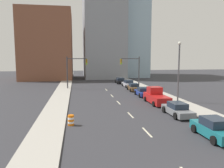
% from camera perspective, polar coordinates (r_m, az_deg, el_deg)
% --- Properties ---
extents(sidewalk_left, '(2.82, 88.54, 0.14)m').
position_cam_1_polar(sidewalk_left, '(52.25, -12.02, 0.05)').
color(sidewalk_left, '#ADA89E').
rests_on(sidewalk_left, ground).
extents(sidewalk_right, '(2.82, 88.54, 0.14)m').
position_cam_1_polar(sidewalk_right, '(53.98, 5.48, 0.38)').
color(sidewalk_right, '#ADA89E').
rests_on(sidewalk_right, ground).
extents(lane_stripe_at_9m, '(0.16, 2.40, 0.01)m').
position_cam_1_polar(lane_stripe_at_9m, '(18.56, 9.13, -12.31)').
color(lane_stripe_at_9m, beige).
rests_on(lane_stripe_at_9m, ground).
extents(lane_stripe_at_15m, '(0.16, 2.40, 0.01)m').
position_cam_1_polar(lane_stripe_at_15m, '(23.63, 4.85, -8.07)').
color(lane_stripe_at_15m, beige).
rests_on(lane_stripe_at_15m, ground).
extents(lane_stripe_at_21m, '(0.16, 2.40, 0.01)m').
position_cam_1_polar(lane_stripe_at_21m, '(29.93, 1.72, -4.88)').
color(lane_stripe_at_21m, beige).
rests_on(lane_stripe_at_21m, ground).
extents(lane_stripe_at_27m, '(0.16, 2.40, 0.01)m').
position_cam_1_polar(lane_stripe_at_27m, '(35.29, -0.01, -3.09)').
color(lane_stripe_at_27m, beige).
rests_on(lane_stripe_at_27m, ground).
extents(lane_stripe_at_34m, '(0.16, 2.40, 0.01)m').
position_cam_1_polar(lane_stripe_at_34m, '(41.98, -1.53, -1.51)').
color(lane_stripe_at_34m, beige).
rests_on(lane_stripe_at_34m, ground).
extents(building_brick_left, '(14.00, 16.00, 19.27)m').
position_cam_1_polar(building_brick_left, '(67.05, -16.48, 9.56)').
color(building_brick_left, brown).
rests_on(building_brick_left, ground).
extents(building_office_center, '(12.00, 20.00, 30.39)m').
position_cam_1_polar(building_office_center, '(71.58, -2.49, 14.10)').
color(building_office_center, gray).
rests_on(building_office_center, ground).
extents(building_glass_right, '(13.00, 20.00, 33.37)m').
position_cam_1_polar(building_glass_right, '(76.95, 2.96, 14.70)').
color(building_glass_right, '#99B7CC').
rests_on(building_glass_right, ground).
extents(traffic_signal_left, '(4.09, 0.35, 6.35)m').
position_cam_1_polar(traffic_signal_left, '(43.61, -10.16, 4.09)').
color(traffic_signal_left, '#38383D').
rests_on(traffic_signal_left, ground).
extents(traffic_signal_right, '(4.09, 0.35, 6.35)m').
position_cam_1_polar(traffic_signal_right, '(45.15, 5.70, 4.25)').
color(traffic_signal_right, '#38383D').
rests_on(traffic_signal_right, ground).
extents(traffic_barrel, '(0.56, 0.56, 0.95)m').
position_cam_1_polar(traffic_barrel, '(20.31, -10.68, -9.27)').
color(traffic_barrel, orange).
rests_on(traffic_barrel, ground).
extents(street_lamp, '(0.44, 0.44, 8.26)m').
position_cam_1_polar(street_lamp, '(30.98, 17.05, 4.16)').
color(street_lamp, '#4C4C51').
rests_on(street_lamp, ground).
extents(sedan_teal, '(2.08, 4.25, 1.54)m').
position_cam_1_polar(sedan_teal, '(18.69, 25.20, -10.52)').
color(sedan_teal, '#196B75').
rests_on(sedan_teal, ground).
extents(sedan_gray, '(2.01, 4.62, 1.39)m').
position_cam_1_polar(sedan_gray, '(24.22, 16.70, -6.40)').
color(sedan_gray, slate).
rests_on(sedan_gray, ground).
extents(pickup_truck_red, '(2.27, 5.53, 2.15)m').
position_cam_1_polar(pickup_truck_red, '(29.97, 11.46, -3.32)').
color(pickup_truck_red, red).
rests_on(pickup_truck_red, ground).
extents(sedan_blue, '(2.25, 4.55, 1.35)m').
position_cam_1_polar(sedan_blue, '(35.45, 8.17, -2.09)').
color(sedan_blue, navy).
rests_on(sedan_blue, ground).
extents(sedan_brown, '(2.13, 4.52, 1.35)m').
position_cam_1_polar(sedan_brown, '(40.90, 5.68, -0.88)').
color(sedan_brown, brown).
rests_on(sedan_brown, ground).
extents(sedan_silver, '(2.19, 4.70, 1.47)m').
position_cam_1_polar(sedan_silver, '(46.23, 4.30, 0.06)').
color(sedan_silver, '#B2B2BC').
rests_on(sedan_silver, ground).
extents(sedan_black, '(2.15, 4.45, 1.35)m').
position_cam_1_polar(sedan_black, '(52.56, 2.19, 0.84)').
color(sedan_black, black).
rests_on(sedan_black, ground).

